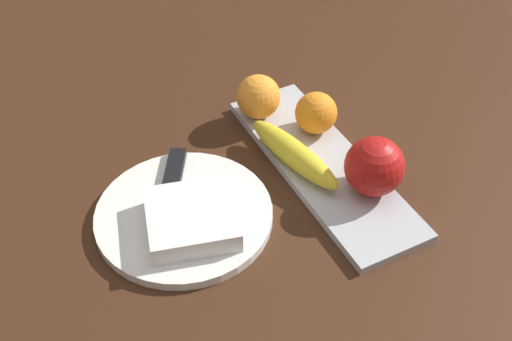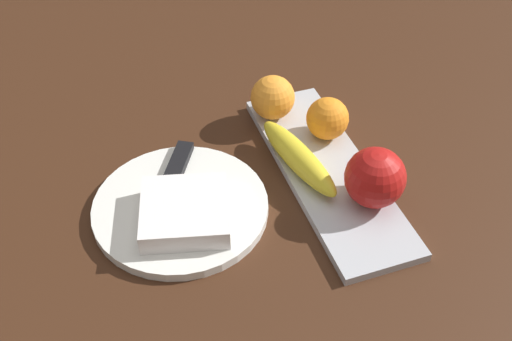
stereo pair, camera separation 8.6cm
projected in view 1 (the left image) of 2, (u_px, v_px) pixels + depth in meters
The scene contains 9 objects.
ground_plane at pixel (340, 158), 0.94m from camera, with size 2.40×2.40×0.00m, color #3B2011.
fruit_tray at pixel (322, 165), 0.92m from camera, with size 0.38×0.12×0.01m, color #B6B9C1.
apple at pixel (374, 166), 0.85m from camera, with size 0.08×0.08×0.08m, color #B21613.
banana at pixel (294, 153), 0.90m from camera, with size 0.18×0.04×0.04m, color gold.
orange_near_apple at pixel (316, 113), 0.95m from camera, with size 0.07×0.07×0.07m, color orange.
orange_near_banana at pixel (258, 97), 0.98m from camera, with size 0.07×0.07×0.07m, color orange.
dinner_plate at pixel (184, 215), 0.85m from camera, with size 0.24×0.24×0.01m, color white.
folded_napkin at pixel (192, 219), 0.81m from camera, with size 0.11×0.12×0.03m, color white.
knife at pixel (173, 180), 0.88m from camera, with size 0.17×0.11×0.01m.
Camera 1 is at (0.57, -0.43, 0.63)m, focal length 43.56 mm.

